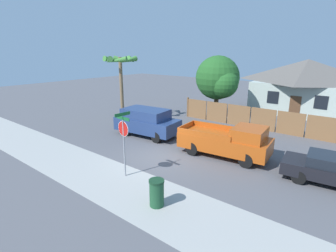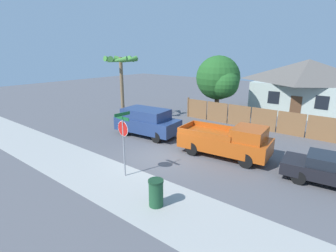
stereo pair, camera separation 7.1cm
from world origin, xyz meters
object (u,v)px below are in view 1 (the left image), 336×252
object	(u,v)px
palm_tree	(120,66)
parked_sedan	(335,170)
red_suv	(147,121)
trash_bin	(157,193)
oak_tree	(219,79)
house	(305,86)
orange_pickup	(228,141)
stop_sign	(123,134)

from	to	relation	value
palm_tree	parked_sedan	world-z (taller)	palm_tree
parked_sedan	red_suv	bearing A→B (deg)	174.29
trash_bin	oak_tree	bearing A→B (deg)	109.47
house	orange_pickup	xyz separation A→B (m)	(-0.71, -14.39, -1.68)
house	orange_pickup	bearing A→B (deg)	-92.83
house	stop_sign	distance (m)	19.90
house	trash_bin	size ratio (longest dim) A/B	8.54
oak_tree	parked_sedan	bearing A→B (deg)	-38.02
house	parked_sedan	world-z (taller)	house
palm_tree	red_suv	distance (m)	5.94
oak_tree	trash_bin	size ratio (longest dim) A/B	4.98
red_suv	house	bearing A→B (deg)	58.97
orange_pickup	trash_bin	world-z (taller)	orange_pickup
stop_sign	trash_bin	distance (m)	3.35
red_suv	stop_sign	xyz separation A→B (m)	(3.40, -5.18, 1.08)
red_suv	trash_bin	xyz separation A→B (m)	(6.22, -6.14, -0.47)
parked_sedan	orange_pickup	bearing A→B (deg)	174.02
house	parked_sedan	bearing A→B (deg)	-72.90
palm_tree	red_suv	bearing A→B (deg)	-21.53
oak_tree	stop_sign	size ratio (longest dim) A/B	1.74
house	trash_bin	xyz separation A→B (m)	(-0.61, -20.56, -2.05)
orange_pickup	parked_sedan	xyz separation A→B (m)	(5.15, -0.03, -0.22)
house	palm_tree	bearing A→B (deg)	-131.55
oak_tree	stop_sign	xyz separation A→B (m)	(2.11, -12.97, -1.30)
house	parked_sedan	size ratio (longest dim) A/B	2.07
orange_pickup	stop_sign	xyz separation A→B (m)	(-2.71, -5.20, 1.18)
oak_tree	orange_pickup	xyz separation A→B (m)	(4.82, -7.77, -2.48)
oak_tree	orange_pickup	distance (m)	9.47
oak_tree	orange_pickup	size ratio (longest dim) A/B	1.05
trash_bin	red_suv	bearing A→B (deg)	135.35
oak_tree	parked_sedan	size ratio (longest dim) A/B	1.20
red_suv	orange_pickup	bearing A→B (deg)	-5.47
red_suv	oak_tree	bearing A→B (deg)	74.89
red_suv	parked_sedan	bearing A→B (deg)	-5.71
red_suv	stop_sign	size ratio (longest dim) A/B	1.50
palm_tree	parked_sedan	distance (m)	16.24
orange_pickup	parked_sedan	size ratio (longest dim) A/B	1.15
house	parked_sedan	distance (m)	15.21
house	red_suv	distance (m)	16.03
red_suv	palm_tree	bearing A→B (deg)	152.77
oak_tree	stop_sign	distance (m)	13.20
parked_sedan	stop_sign	size ratio (longest dim) A/B	1.44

